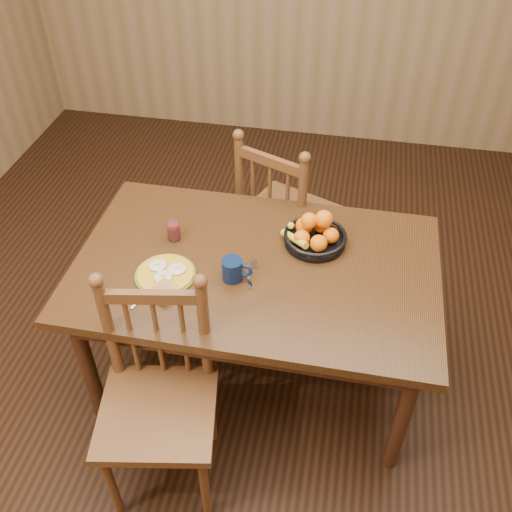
% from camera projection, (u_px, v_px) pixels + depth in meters
% --- Properties ---
extents(room, '(4.52, 5.02, 2.72)m').
position_uv_depth(room, '(256.00, 146.00, 2.11)').
color(room, black).
rests_on(room, ground).
extents(dining_table, '(1.60, 1.00, 0.75)m').
position_uv_depth(dining_table, '(256.00, 278.00, 2.57)').
color(dining_table, black).
rests_on(dining_table, ground).
extents(chair_far, '(0.60, 0.59, 1.02)m').
position_uv_depth(chair_far, '(284.00, 216.00, 3.19)').
color(chair_far, '#492816').
rests_on(chair_far, ground).
extents(chair_near, '(0.53, 0.51, 1.02)m').
position_uv_depth(chair_near, '(158.00, 401.00, 2.29)').
color(chair_near, '#492816').
rests_on(chair_near, ground).
extents(breakfast_plate, '(0.26, 0.31, 0.04)m').
position_uv_depth(breakfast_plate, '(165.00, 275.00, 2.45)').
color(breakfast_plate, '#59601E').
rests_on(breakfast_plate, dining_table).
extents(fork, '(0.07, 0.18, 0.00)m').
position_uv_depth(fork, '(250.00, 273.00, 2.47)').
color(fork, silver).
rests_on(fork, dining_table).
extents(spoon, '(0.06, 0.16, 0.01)m').
position_uv_depth(spoon, '(143.00, 291.00, 2.39)').
color(spoon, silver).
rests_on(spoon, dining_table).
extents(coffee_mug, '(0.13, 0.09, 0.10)m').
position_uv_depth(coffee_mug, '(233.00, 269.00, 2.42)').
color(coffee_mug, '#0A193C').
rests_on(coffee_mug, dining_table).
extents(juice_glass, '(0.06, 0.06, 0.09)m').
position_uv_depth(juice_glass, '(174.00, 231.00, 2.62)').
color(juice_glass, silver).
rests_on(juice_glass, dining_table).
extents(fruit_bowl, '(0.29, 0.29, 0.17)m').
position_uv_depth(fruit_bowl, '(315.00, 234.00, 2.59)').
color(fruit_bowl, black).
rests_on(fruit_bowl, dining_table).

